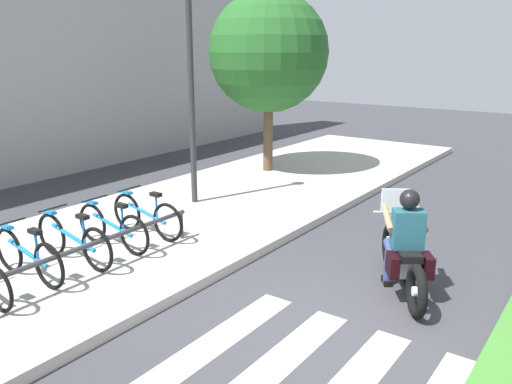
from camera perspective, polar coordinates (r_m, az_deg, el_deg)
name	(u,v)px	position (r m, az deg, el deg)	size (l,w,h in m)	color
ground_plane	(317,330)	(6.45, 6.60, -14.63)	(48.00, 48.00, 0.00)	#38383D
sidewalk	(98,250)	(8.85, -16.82, -6.06)	(24.00, 4.40, 0.15)	#B7B2A8
crosswalk_stripe_2	(269,370)	(5.72, 1.47, -18.76)	(2.80, 0.40, 0.01)	white
crosswalk_stripe_3	(210,345)	(6.13, -4.99, -16.26)	(2.80, 0.40, 0.01)	white
motorcycle	(403,257)	(7.46, 15.65, -6.82)	(1.89, 1.32, 1.26)	black
rider	(406,233)	(7.26, 15.97, -4.33)	(0.77, 0.73, 1.45)	#1E4C59
bicycle_3	(28,256)	(7.77, -23.54, -6.37)	(0.48, 1.60, 0.78)	black
bicycle_4	(73,240)	(8.12, -19.25, -4.94)	(0.48, 1.73, 0.80)	black
bicycle_5	(112,227)	(8.52, -15.34, -3.71)	(0.48, 1.63, 0.78)	black
bicycle_6	(147,215)	(8.96, -11.81, -2.51)	(0.48, 1.63, 0.79)	black
bike_rack	(52,260)	(7.30, -21.31, -6.95)	(4.90, 0.07, 0.49)	#333338
street_lamp	(191,70)	(10.45, -7.13, 12.97)	(0.28, 0.28, 4.65)	#2D2D33
tree_near_rack	(269,52)	(13.25, 1.37, 14.93)	(2.94, 2.94, 4.58)	brown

